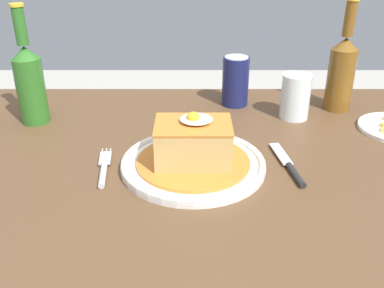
{
  "coord_description": "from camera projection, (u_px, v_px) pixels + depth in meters",
  "views": [
    {
      "loc": [
        -0.01,
        -0.75,
        1.16
      ],
      "look_at": [
        -0.01,
        -0.01,
        0.79
      ],
      "focal_mm": 40.75,
      "sensor_mm": 36.0,
      "label": 1
    }
  ],
  "objects": [
    {
      "name": "dining_table",
      "position": [
        195.0,
        205.0,
        0.9
      ],
      "size": [
        1.37,
        0.81,
        0.75
      ],
      "color": "brown",
      "rests_on": "ground_plane"
    },
    {
      "name": "main_plate",
      "position": [
        192.0,
        163.0,
        0.82
      ],
      "size": [
        0.27,
        0.27,
        0.02
      ],
      "color": "white",
      "rests_on": "dining_table"
    },
    {
      "name": "sandwich_meal",
      "position": [
        192.0,
        145.0,
        0.8
      ],
      "size": [
        0.21,
        0.21,
        0.1
      ],
      "color": "orange",
      "rests_on": "main_plate"
    },
    {
      "name": "fork",
      "position": [
        102.0,
        170.0,
        0.81
      ],
      "size": [
        0.03,
        0.14,
        0.01
      ],
      "color": "silver",
      "rests_on": "dining_table"
    },
    {
      "name": "knife",
      "position": [
        290.0,
        168.0,
        0.81
      ],
      "size": [
        0.04,
        0.17,
        0.01
      ],
      "color": "#262628",
      "rests_on": "dining_table"
    },
    {
      "name": "soda_can",
      "position": [
        234.0,
        81.0,
        1.09
      ],
      "size": [
        0.07,
        0.07,
        0.12
      ],
      "color": "#191E51",
      "rests_on": "dining_table"
    },
    {
      "name": "beer_bottle_amber",
      "position": [
        340.0,
        70.0,
        1.05
      ],
      "size": [
        0.06,
        0.06,
        0.27
      ],
      "color": "brown",
      "rests_on": "dining_table"
    },
    {
      "name": "beer_bottle_green",
      "position": [
        28.0,
        81.0,
        0.97
      ],
      "size": [
        0.06,
        0.06,
        0.27
      ],
      "color": "#2D6B23",
      "rests_on": "dining_table"
    },
    {
      "name": "drinking_glass",
      "position": [
        294.0,
        99.0,
        1.02
      ],
      "size": [
        0.07,
        0.07,
        0.1
      ],
      "color": "#3F2314",
      "rests_on": "dining_table"
    }
  ]
}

